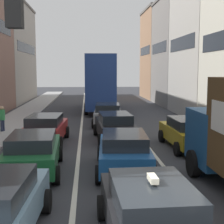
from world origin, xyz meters
name	(u,v)px	position (x,y,z in m)	size (l,w,h in m)	color
sidewalk_left	(15,120)	(-6.70, 20.00, 0.07)	(2.60, 64.00, 0.14)	#A4A4A4
lane_stripe_left	(82,120)	(-1.70, 20.00, 0.01)	(0.16, 60.00, 0.01)	silver
lane_stripe_right	(126,120)	(1.70, 20.00, 0.01)	(0.16, 60.00, 0.01)	silver
building_row_right	(215,52)	(9.90, 23.64, 5.31)	(7.20, 43.90, 11.73)	#9E7556
taxi_centre_lane_front	(151,213)	(0.03, 1.14, 0.80)	(2.17, 4.36, 1.66)	black
sedan_centre_lane_second	(124,151)	(0.06, 6.73, 0.80)	(2.26, 4.40, 1.49)	#194C8C
wagon_left_lane_second	(33,152)	(-3.31, 6.78, 0.80)	(2.20, 4.37, 1.49)	#19592D
hatchback_centre_lane_third	(115,126)	(0.18, 12.45, 0.80)	(2.26, 4.40, 1.49)	black
sedan_left_lane_third	(45,128)	(-3.46, 11.89, 0.80)	(2.26, 4.40, 1.49)	#A51E1E
coupe_centre_lane_fourth	(108,114)	(0.10, 17.58, 0.80)	(2.28, 4.40, 1.49)	gray
sedan_right_lane_behind_truck	(188,132)	(3.56, 10.27, 0.80)	(2.15, 4.34, 1.49)	#B29319
bus_mid_queue_primary	(101,80)	(0.00, 26.15, 2.83)	(3.13, 10.60, 5.06)	navy
pedestrian_near_kerb	(2,118)	(-6.38, 14.92, 0.95)	(0.34, 0.52, 1.66)	#262D47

